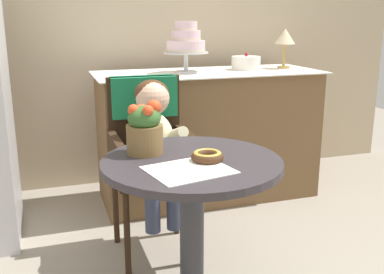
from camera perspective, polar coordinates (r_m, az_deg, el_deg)
The scene contains 11 objects.
back_wall at distance 3.51m, azimuth -9.86°, elevation 16.06°, with size 4.80×0.10×2.70m, color #C1AD8E.
cafe_table at distance 1.87m, azimuth -0.02°, elevation -9.03°, with size 0.72×0.72×0.72m.
wicker_chair at distance 2.46m, azimuth -5.54°, elevation 0.08°, with size 0.42×0.45×0.95m.
seated_child at distance 2.30m, azimuth -4.71°, elevation 0.05°, with size 0.27×0.32×0.73m.
paper_napkin at distance 1.67m, azimuth -0.38°, elevation -4.16°, with size 0.29×0.24×0.00m, color white.
donut_front at distance 1.77m, azimuth 1.94°, elevation -2.39°, with size 0.13×0.13×0.04m.
flower_vase at distance 1.86m, azimuth -5.97°, elevation 1.12°, with size 0.15×0.16×0.22m.
display_counter at distance 3.22m, azimuth 2.06°, elevation 0.29°, with size 1.56×0.62×0.90m.
tiered_cake_stand at distance 3.07m, azimuth -0.78°, elevation 11.81°, with size 0.30×0.30×0.34m.
round_layer_cake at distance 3.29m, azimuth 6.79°, elevation 9.23°, with size 0.21×0.21×0.12m.
table_lamp at distance 3.40m, azimuth 11.60°, elevation 12.09°, with size 0.15×0.15×0.28m.
Camera 1 is at (-0.53, -1.62, 1.27)m, focal length 42.45 mm.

